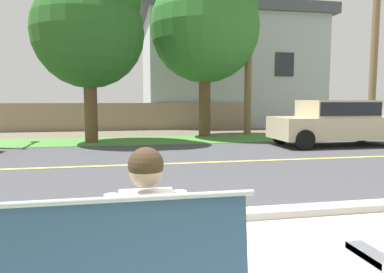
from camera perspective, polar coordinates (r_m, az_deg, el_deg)
name	(u,v)px	position (r m, az deg, el deg)	size (l,w,h in m)	color
ground_plane	(167,155)	(10.14, -4.04, -2.91)	(140.00, 140.00, 0.00)	#665B4C
curb_edge	(221,216)	(4.71, 4.65, -12.57)	(44.00, 0.30, 0.11)	#ADA89E
street_asphalt	(175,164)	(8.67, -2.82, -4.37)	(52.00, 8.00, 0.01)	#424247
road_centre_line	(175,163)	(8.67, -2.82, -4.34)	(48.00, 0.14, 0.01)	#E0CC4C
far_verge_grass	(155,140)	(13.76, -5.92, -0.59)	(48.00, 2.80, 0.02)	#478438
seated_person_white	(146,232)	(2.45, -7.39, -14.88)	(0.52, 0.68, 1.25)	#47382D
car_beige_near	(336,121)	(12.98, 22.08, 2.38)	(4.30, 1.86, 1.54)	#C6B793
shade_tree_far_left	(92,24)	(13.58, -15.74, 16.95)	(3.92, 3.92, 6.48)	brown
shade_tree_left	(209,19)	(15.43, 2.70, 18.22)	(4.52, 4.52, 7.46)	brown
garden_wall	(129,116)	(18.68, -10.11, 3.17)	(13.00, 0.36, 1.40)	gray
house_across_street	(228,68)	(22.91, 5.72, 10.80)	(11.04, 6.91, 6.98)	#A3ADB2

